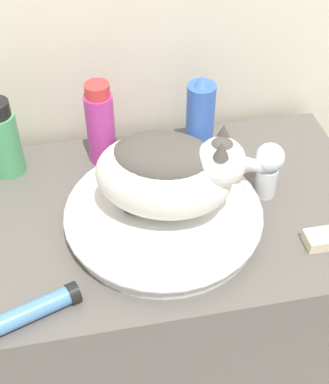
{
  "coord_description": "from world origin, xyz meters",
  "views": [
    {
      "loc": [
        -0.09,
        -0.48,
        1.61
      ],
      "look_at": [
        0.05,
        0.21,
        0.95
      ],
      "focal_mm": 50.0,
      "sensor_mm": 36.0,
      "label": 1
    }
  ],
  "objects_px": {
    "faucet": "(265,167)",
    "soap_bar": "(322,239)",
    "cat": "(168,171)",
    "spray_bottle_trigger": "(200,116)",
    "cream_tube": "(33,311)",
    "mouthwash_bottle": "(3,139)",
    "shampoo_bottle_tall": "(100,125)"
  },
  "relations": [
    {
      "from": "cat",
      "to": "spray_bottle_trigger",
      "type": "height_order",
      "value": "cat"
    },
    {
      "from": "mouthwash_bottle",
      "to": "cream_tube",
      "type": "bearing_deg",
      "value": -83.46
    },
    {
      "from": "faucet",
      "to": "mouthwash_bottle",
      "type": "relative_size",
      "value": 0.76
    },
    {
      "from": "shampoo_bottle_tall",
      "to": "cream_tube",
      "type": "bearing_deg",
      "value": -112.07
    },
    {
      "from": "spray_bottle_trigger",
      "to": "cream_tube",
      "type": "bearing_deg",
      "value": -133.9
    },
    {
      "from": "mouthwash_bottle",
      "to": "spray_bottle_trigger",
      "type": "bearing_deg",
      "value": 0.0
    },
    {
      "from": "mouthwash_bottle",
      "to": "soap_bar",
      "type": "distance_m",
      "value": 0.67
    },
    {
      "from": "faucet",
      "to": "mouthwash_bottle",
      "type": "bearing_deg",
      "value": -30.8
    },
    {
      "from": "cream_tube",
      "to": "soap_bar",
      "type": "distance_m",
      "value": 0.53
    },
    {
      "from": "cream_tube",
      "to": "mouthwash_bottle",
      "type": "bearing_deg",
      "value": 96.54
    },
    {
      "from": "cat",
      "to": "mouthwash_bottle",
      "type": "height_order",
      "value": "cat"
    },
    {
      "from": "shampoo_bottle_tall",
      "to": "faucet",
      "type": "bearing_deg",
      "value": -30.34
    },
    {
      "from": "faucet",
      "to": "shampoo_bottle_tall",
      "type": "height_order",
      "value": "shampoo_bottle_tall"
    },
    {
      "from": "cat",
      "to": "mouthwash_bottle",
      "type": "bearing_deg",
      "value": 163.09
    },
    {
      "from": "cat",
      "to": "soap_bar",
      "type": "height_order",
      "value": "cat"
    },
    {
      "from": "spray_bottle_trigger",
      "to": "mouthwash_bottle",
      "type": "xyz_separation_m",
      "value": [
        -0.42,
        -0.0,
        -0.0
      ]
    },
    {
      "from": "cat",
      "to": "cream_tube",
      "type": "height_order",
      "value": "cat"
    },
    {
      "from": "cat",
      "to": "shampoo_bottle_tall",
      "type": "xyz_separation_m",
      "value": [
        -0.1,
        0.22,
        -0.04
      ]
    },
    {
      "from": "soap_bar",
      "to": "cat",
      "type": "bearing_deg",
      "value": 158.75
    },
    {
      "from": "shampoo_bottle_tall",
      "to": "mouthwash_bottle",
      "type": "bearing_deg",
      "value": 180.0
    },
    {
      "from": "spray_bottle_trigger",
      "to": "cat",
      "type": "bearing_deg",
      "value": -117.59
    },
    {
      "from": "faucet",
      "to": "cream_tube",
      "type": "bearing_deg",
      "value": 13.06
    },
    {
      "from": "spray_bottle_trigger",
      "to": "shampoo_bottle_tall",
      "type": "xyz_separation_m",
      "value": [
        -0.22,
        -0.0,
        0.01
      ]
    },
    {
      "from": "cat",
      "to": "faucet",
      "type": "distance_m",
      "value": 0.22
    },
    {
      "from": "cream_tube",
      "to": "shampoo_bottle_tall",
      "type": "bearing_deg",
      "value": 67.93
    },
    {
      "from": "faucet",
      "to": "cream_tube",
      "type": "xyz_separation_m",
      "value": [
        -0.46,
        -0.21,
        -0.06
      ]
    },
    {
      "from": "faucet",
      "to": "soap_bar",
      "type": "height_order",
      "value": "faucet"
    },
    {
      "from": "shampoo_bottle_tall",
      "to": "soap_bar",
      "type": "bearing_deg",
      "value": -41.42
    },
    {
      "from": "faucet",
      "to": "cream_tube",
      "type": "relative_size",
      "value": 0.79
    },
    {
      "from": "faucet",
      "to": "shampoo_bottle_tall",
      "type": "distance_m",
      "value": 0.35
    },
    {
      "from": "spray_bottle_trigger",
      "to": "mouthwash_bottle",
      "type": "bearing_deg",
      "value": -180.0
    },
    {
      "from": "spray_bottle_trigger",
      "to": "shampoo_bottle_tall",
      "type": "relative_size",
      "value": 0.96
    }
  ]
}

